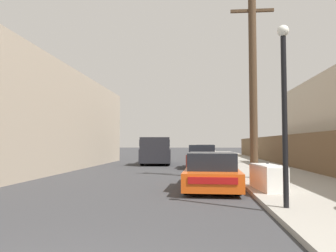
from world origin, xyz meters
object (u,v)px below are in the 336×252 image
Objects in this scene: car_parked_mid at (203,157)px; utility_pole at (253,82)px; discarded_fridge at (268,177)px; pickup_truck at (156,151)px; parked_sports_car_red at (212,172)px; pedestrian at (253,151)px; car_parked_far at (205,153)px; street_lamp at (284,99)px.

car_parked_mid is 0.53× the size of utility_pole.
pickup_truck is at bearing 105.08° from discarded_fridge.
parked_sports_car_red is 0.83× the size of pickup_truck.
utility_pole is at bearing -99.21° from pedestrian.
pickup_truck is at bearing 139.41° from car_parked_mid.
utility_pole reaches higher than pickup_truck.
utility_pole is (2.02, -6.64, 3.45)m from car_parked_mid.
car_parked_mid is (-0.16, 9.21, 0.11)m from parked_sports_car_red.
car_parked_far is at bearing 90.13° from car_parked_mid.
car_parked_mid is 9.78m from car_parked_far.
car_parked_far is 0.75× the size of pickup_truck.
parked_sports_car_red is 9.21m from car_parked_mid.
car_parked_mid is at bearing 132.60° from pickup_truck.
parked_sports_car_red is 1.11× the size of car_parked_far.
pedestrian is (3.66, 3.49, 0.28)m from car_parked_mid.
utility_pole is at bearing -70.51° from car_parked_mid.
discarded_fridge is 10.31m from car_parked_mid.
utility_pole is (1.60, -16.42, 3.46)m from car_parked_far.
pedestrian is (2.04, 16.48, -1.58)m from street_lamp.
pickup_truck is (-3.71, -6.68, 0.30)m from car_parked_far.
parked_sports_car_red is at bearing -88.26° from car_parked_far.
discarded_fridge is 0.46× the size of car_parked_mid.
pickup_truck is (-5.12, 13.24, 0.46)m from discarded_fridge.
pickup_truck is at bearing 118.61° from utility_pole.
pedestrian is (6.95, 0.40, -0.01)m from pickup_truck.
parked_sports_car_red is 0.59× the size of utility_pole.
car_parked_mid is 0.99× the size of car_parked_far.
car_parked_far is at bearing 87.97° from discarded_fridge.
car_parked_far is (0.42, 9.77, -0.01)m from car_parked_mid.
car_parked_mid is at bearing 106.89° from utility_pole.
discarded_fridge is at bearing -27.72° from parked_sports_car_red.
pedestrian is (3.24, -6.29, 0.29)m from car_parked_far.
pickup_truck is 11.53m from utility_pole.
car_parked_mid is (-1.83, 10.15, 0.17)m from discarded_fridge.
street_lamp is (1.47, -3.78, 1.97)m from parked_sports_car_red.
pickup_truck is 3.42× the size of pedestrian.
utility_pole is 1.91× the size of street_lamp.
pedestrian is at bearing 76.27° from parked_sports_car_red.
car_parked_mid is 7.75m from utility_pole.
car_parked_mid is 4.53m from pickup_truck.
utility_pole reaches higher than street_lamp.
discarded_fridge is 1.17× the size of pedestrian.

